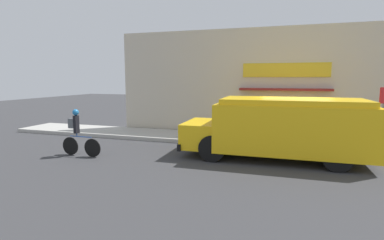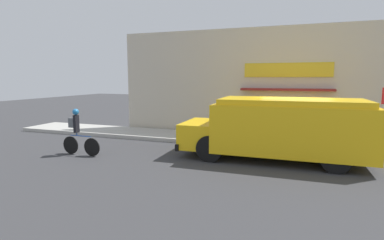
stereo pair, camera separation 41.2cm
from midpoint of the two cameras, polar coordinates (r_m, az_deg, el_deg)
The scene contains 6 objects.
ground_plane at distance 12.46m, azimuth 19.66°, elevation -5.78°, with size 70.00×70.00×0.00m, color #38383A.
sidewalk at distance 13.57m, azimuth 19.68°, elevation -4.30°, with size 28.00×2.31×0.18m.
storefront at distance 14.64m, azimuth 20.10°, elevation 6.52°, with size 17.61×0.73×5.22m.
school_bus at distance 10.93m, azimuth 17.45°, elevation -1.37°, with size 6.44×2.85×2.16m.
cyclist at distance 11.90m, azimuth -20.00°, elevation -2.23°, with size 1.66×0.23×1.74m.
trash_bin at distance 13.50m, azimuth 16.94°, elevation -2.06°, with size 0.51×0.51×0.83m.
Camera 2 is at (0.06, -12.06, 2.86)m, focal length 28.00 mm.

